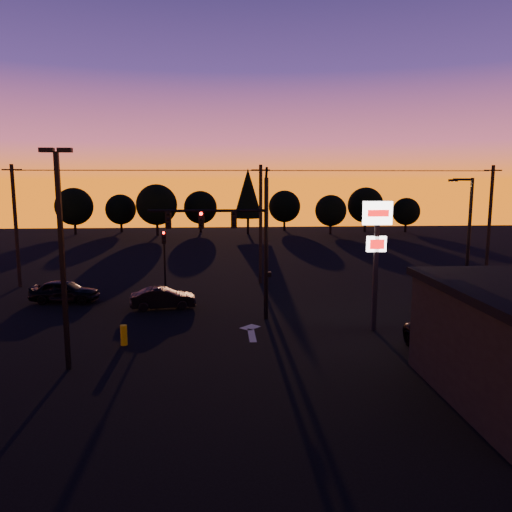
# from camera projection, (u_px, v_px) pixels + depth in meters

# --- Properties ---
(ground) EXTENTS (120.00, 120.00, 0.00)m
(ground) POSITION_uv_depth(u_px,v_px,m) (243.00, 342.00, 24.51)
(ground) COLOR black
(ground) RESTS_ON ground
(lane_arrow) EXTENTS (1.20, 3.10, 0.01)m
(lane_arrow) POSITION_uv_depth(u_px,v_px,m) (251.00, 331.00, 26.18)
(lane_arrow) COLOR beige
(lane_arrow) RESTS_ON ground
(traffic_signal_mast) EXTENTS (6.79, 0.52, 8.58)m
(traffic_signal_mast) POSITION_uv_depth(u_px,v_px,m) (238.00, 233.00, 27.69)
(traffic_signal_mast) COLOR black
(traffic_signal_mast) RESTS_ON ground
(secondary_signal) EXTENTS (0.30, 0.31, 4.35)m
(secondary_signal) POSITION_uv_depth(u_px,v_px,m) (164.00, 252.00, 35.04)
(secondary_signal) COLOR black
(secondary_signal) RESTS_ON ground
(parking_lot_light) EXTENTS (1.25, 0.30, 9.14)m
(parking_lot_light) POSITION_uv_depth(u_px,v_px,m) (61.00, 245.00, 20.21)
(parking_lot_light) COLOR black
(parking_lot_light) RESTS_ON ground
(pylon_sign) EXTENTS (1.50, 0.28, 6.80)m
(pylon_sign) POSITION_uv_depth(u_px,v_px,m) (377.00, 238.00, 25.73)
(pylon_sign) COLOR black
(pylon_sign) RESTS_ON ground
(streetlight) EXTENTS (1.55, 0.35, 8.00)m
(streetlight) POSITION_uv_depth(u_px,v_px,m) (467.00, 237.00, 30.25)
(streetlight) COLOR black
(streetlight) RESTS_ON ground
(utility_pole_0) EXTENTS (1.40, 0.26, 9.00)m
(utility_pole_0) POSITION_uv_depth(u_px,v_px,m) (16.00, 225.00, 36.47)
(utility_pole_0) COLOR black
(utility_pole_0) RESTS_ON ground
(utility_pole_1) EXTENTS (1.40, 0.26, 9.00)m
(utility_pole_1) POSITION_uv_depth(u_px,v_px,m) (261.00, 224.00, 37.75)
(utility_pole_1) COLOR black
(utility_pole_1) RESTS_ON ground
(utility_pole_2) EXTENTS (1.40, 0.26, 9.00)m
(utility_pole_2) POSITION_uv_depth(u_px,v_px,m) (489.00, 222.00, 39.03)
(utility_pole_2) COLOR black
(utility_pole_2) RESTS_ON ground
(power_wires) EXTENTS (36.00, 1.22, 0.07)m
(power_wires) POSITION_uv_depth(u_px,v_px,m) (261.00, 170.00, 37.15)
(power_wires) COLOR black
(power_wires) RESTS_ON ground
(bollard) EXTENTS (0.33, 0.33, 0.98)m
(bollard) POSITION_uv_depth(u_px,v_px,m) (124.00, 335.00, 23.98)
(bollard) COLOR #D1B904
(bollard) RESTS_ON ground
(tree_0) EXTENTS (5.36, 5.36, 6.74)m
(tree_0) POSITION_uv_depth(u_px,v_px,m) (74.00, 207.00, 71.62)
(tree_0) COLOR black
(tree_0) RESTS_ON ground
(tree_1) EXTENTS (4.54, 4.54, 5.71)m
(tree_1) POSITION_uv_depth(u_px,v_px,m) (121.00, 209.00, 75.10)
(tree_1) COLOR black
(tree_1) RESTS_ON ground
(tree_2) EXTENTS (5.77, 5.78, 7.26)m
(tree_2) POSITION_uv_depth(u_px,v_px,m) (157.00, 205.00, 70.45)
(tree_2) COLOR black
(tree_2) RESTS_ON ground
(tree_3) EXTENTS (4.95, 4.95, 6.22)m
(tree_3) POSITION_uv_depth(u_px,v_px,m) (200.00, 207.00, 74.92)
(tree_3) COLOR black
(tree_3) RESTS_ON ground
(tree_4) EXTENTS (4.18, 4.18, 9.50)m
(tree_4) POSITION_uv_depth(u_px,v_px,m) (248.00, 193.00, 72.13)
(tree_4) COLOR black
(tree_4) RESTS_ON ground
(tree_5) EXTENTS (4.95, 4.95, 6.22)m
(tree_5) POSITION_uv_depth(u_px,v_px,m) (285.00, 206.00, 77.81)
(tree_5) COLOR black
(tree_5) RESTS_ON ground
(tree_6) EXTENTS (4.54, 4.54, 5.71)m
(tree_6) POSITION_uv_depth(u_px,v_px,m) (331.00, 211.00, 72.37)
(tree_6) COLOR black
(tree_6) RESTS_ON ground
(tree_7) EXTENTS (5.36, 5.36, 6.74)m
(tree_7) POSITION_uv_depth(u_px,v_px,m) (365.00, 205.00, 75.66)
(tree_7) COLOR black
(tree_7) RESTS_ON ground
(tree_8) EXTENTS (4.12, 4.12, 5.19)m
(tree_8) POSITION_uv_depth(u_px,v_px,m) (406.00, 212.00, 75.24)
(tree_8) COLOR black
(tree_8) RESTS_ON ground
(car_left) EXTENTS (4.47, 2.15, 1.47)m
(car_left) POSITION_uv_depth(u_px,v_px,m) (65.00, 291.00, 32.33)
(car_left) COLOR black
(car_left) RESTS_ON ground
(car_mid) EXTENTS (4.09, 1.85, 1.30)m
(car_mid) POSITION_uv_depth(u_px,v_px,m) (163.00, 298.00, 30.79)
(car_mid) COLOR black
(car_mid) RESTS_ON ground
(suv_parked) EXTENTS (2.91, 5.44, 1.45)m
(suv_parked) POSITION_uv_depth(u_px,v_px,m) (451.00, 342.00, 22.17)
(suv_parked) COLOR black
(suv_parked) RESTS_ON ground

